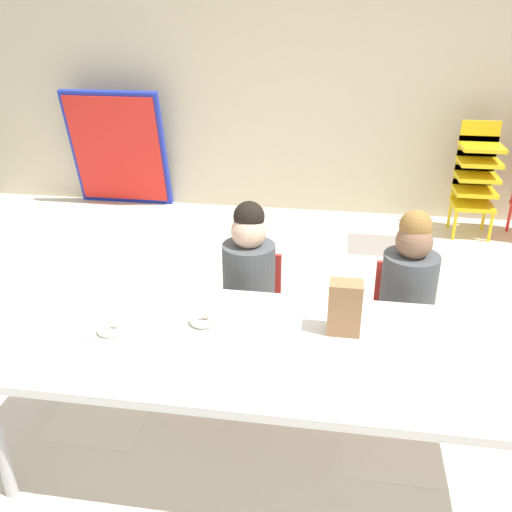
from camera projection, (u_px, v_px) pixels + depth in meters
The scene contains 11 objects.
ground_plane at pixel (300, 376), 2.90m from camera, with size 6.59×5.20×0.02m.
back_wall at pixel (331, 53), 4.66m from camera, with size 6.59×0.10×2.77m, color beige.
craft_table at pixel (261, 352), 2.15m from camera, with size 2.04×0.81×0.58m.
seated_child_near_camera at pixel (249, 273), 2.74m from camera, with size 0.34×0.34×0.92m.
seated_child_middle_seat at pixel (408, 284), 2.63m from camera, with size 0.34×0.34×0.92m.
kid_chair_yellow_stack at pixel (476, 173), 4.47m from camera, with size 0.32×0.30×0.92m.
folded_activity_table at pixel (118, 150), 5.10m from camera, with size 0.90×0.29×1.09m.
paper_bag_brown at pixel (345, 308), 2.16m from camera, with size 0.13×0.09×0.22m, color #9E754C.
paper_plate_near_edge at pixel (111, 333), 2.19m from camera, with size 0.18×0.18×0.01m, color white.
donut_powdered_on_plate at pixel (110, 329), 2.18m from camera, with size 0.10×0.10×0.03m, color white.
donut_powdered_loose at pixel (203, 320), 2.26m from camera, with size 0.11×0.11×0.03m, color white.
Camera 1 is at (0.15, -2.39, 1.77)m, focal length 38.96 mm.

